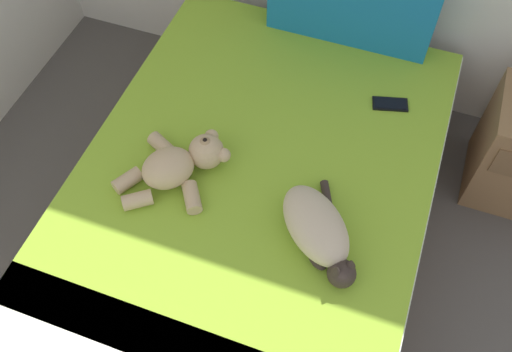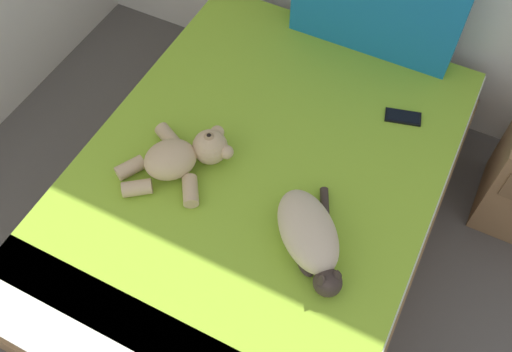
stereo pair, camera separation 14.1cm
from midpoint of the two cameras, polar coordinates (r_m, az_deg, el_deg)
name	(u,v)px [view 2 (the right image)]	position (r m, az deg, el deg)	size (l,w,h in m)	color
bed	(257,202)	(2.37, 1.77, -2.80)	(1.40, 1.92, 0.46)	olive
patterned_cushion	(378,1)	(2.55, 13.94, 16.91)	(0.74, 0.13, 0.48)	#1972AD
cat	(310,236)	(1.96, 7.60, -6.22)	(0.37, 0.42, 0.15)	#C6B293
teddy_bear	(182,157)	(2.14, -5.71, 1.88)	(0.39, 0.42, 0.15)	tan
cell_phone	(403,117)	(2.43, 16.43, 5.74)	(0.16, 0.11, 0.01)	black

